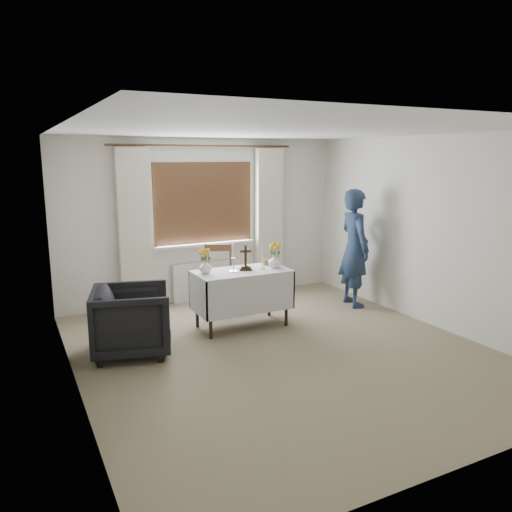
{
  "coord_description": "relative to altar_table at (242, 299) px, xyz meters",
  "views": [
    {
      "loc": [
        -2.73,
        -4.73,
        2.22
      ],
      "look_at": [
        0.06,
        0.81,
        0.98
      ],
      "focal_mm": 35.0,
      "sensor_mm": 36.0,
      "label": 1
    }
  ],
  "objects": [
    {
      "name": "altar_table",
      "position": [
        0.0,
        0.0,
        0.0
      ],
      "size": [
        1.24,
        0.64,
        0.76
      ],
      "primitive_type": "cube",
      "color": "silver",
      "rests_on": "ground"
    },
    {
      "name": "flower_vase_right",
      "position": [
        0.46,
        -0.05,
        0.47
      ],
      "size": [
        0.2,
        0.2,
        0.18
      ],
      "primitive_type": "imported",
      "rotation": [
        0.0,
        0.0,
        -0.17
      ],
      "color": "white",
      "rests_on": "altar_table"
    },
    {
      "name": "ground",
      "position": [
        0.05,
        -1.01,
        -0.38
      ],
      "size": [
        5.0,
        5.0,
        0.0
      ],
      "primitive_type": "plane",
      "color": "gray",
      "rests_on": "ground"
    },
    {
      "name": "candlestick_left",
      "position": [
        -0.12,
        -0.01,
        0.57
      ],
      "size": [
        0.14,
        0.14,
        0.38
      ],
      "primitive_type": null,
      "rotation": [
        0.0,
        0.0,
        0.37
      ],
      "color": "white",
      "rests_on": "altar_table"
    },
    {
      "name": "person",
      "position": [
        1.93,
        0.14,
        0.5
      ],
      "size": [
        0.52,
        0.7,
        1.76
      ],
      "primitive_type": "imported",
      "rotation": [
        0.0,
        0.0,
        1.41
      ],
      "color": "navy",
      "rests_on": "ground"
    },
    {
      "name": "candlestick_right",
      "position": [
        0.28,
        -0.04,
        0.54
      ],
      "size": [
        0.11,
        0.11,
        0.32
      ],
      "primitive_type": null,
      "rotation": [
        0.0,
        0.0,
        -0.26
      ],
      "color": "white",
      "rests_on": "altar_table"
    },
    {
      "name": "wicker_basket",
      "position": [
        0.51,
        0.16,
        0.42
      ],
      "size": [
        0.25,
        0.25,
        0.08
      ],
      "primitive_type": "cylinder",
      "rotation": [
        0.0,
        0.0,
        -0.3
      ],
      "color": "brown",
      "rests_on": "altar_table"
    },
    {
      "name": "armchair",
      "position": [
        -1.51,
        -0.27,
        0.01
      ],
      "size": [
        1.04,
        1.02,
        0.78
      ],
      "primitive_type": "imported",
      "rotation": [
        0.0,
        0.0,
        1.32
      ],
      "color": "black",
      "rests_on": "ground"
    },
    {
      "name": "wooden_chair",
      "position": [
        0.05,
        0.9,
        0.09
      ],
      "size": [
        0.56,
        0.56,
        0.94
      ],
      "primitive_type": null,
      "rotation": [
        0.0,
        0.0,
        -0.37
      ],
      "color": "brown",
      "rests_on": "ground"
    },
    {
      "name": "wooden_cross",
      "position": [
        0.06,
        0.0,
        0.55
      ],
      "size": [
        0.19,
        0.16,
        0.34
      ],
      "primitive_type": null,
      "rotation": [
        0.0,
        0.0,
        -0.39
      ],
      "color": "black",
      "rests_on": "altar_table"
    },
    {
      "name": "radiator",
      "position": [
        0.05,
        1.41,
        -0.08
      ],
      "size": [
        1.1,
        0.1,
        0.6
      ],
      "primitive_type": "cube",
      "color": "silver",
      "rests_on": "ground"
    },
    {
      "name": "flower_vase_left",
      "position": [
        -0.48,
        0.06,
        0.46
      ],
      "size": [
        0.2,
        0.2,
        0.17
      ],
      "primitive_type": "imported",
      "rotation": [
        0.0,
        0.0,
        -0.26
      ],
      "color": "white",
      "rests_on": "altar_table"
    }
  ]
}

